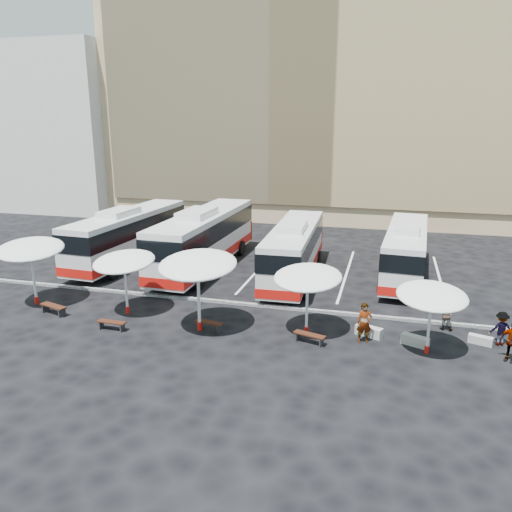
% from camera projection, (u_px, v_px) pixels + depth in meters
% --- Properties ---
extents(ground, '(120.00, 120.00, 0.00)m').
position_uv_depth(ground, '(225.00, 307.00, 27.77)').
color(ground, black).
rests_on(ground, ground).
extents(sandstone_building, '(42.00, 18.25, 29.60)m').
position_uv_depth(sandstone_building, '(316.00, 95.00, 54.11)').
color(sandstone_building, tan).
rests_on(sandstone_building, ground).
extents(apartment_block, '(14.00, 14.00, 18.00)m').
position_uv_depth(apartment_block, '(73.00, 129.00, 58.49)').
color(apartment_block, beige).
rests_on(apartment_block, ground).
extents(curb_divider, '(34.00, 0.25, 0.15)m').
position_uv_depth(curb_divider, '(227.00, 302.00, 28.21)').
color(curb_divider, black).
rests_on(curb_divider, ground).
extents(bay_lines, '(24.15, 12.00, 0.01)m').
position_uv_depth(bay_lines, '(261.00, 267.00, 35.21)').
color(bay_lines, white).
rests_on(bay_lines, ground).
extents(bus_0, '(3.51, 12.85, 4.03)m').
position_uv_depth(bus_0, '(129.00, 234.00, 36.18)').
color(bus_0, silver).
rests_on(bus_0, ground).
extents(bus_1, '(3.35, 13.59, 4.30)m').
position_uv_depth(bus_1, '(204.00, 237.00, 34.55)').
color(bus_1, silver).
rests_on(bus_1, ground).
extents(bus_2, '(3.15, 12.10, 3.81)m').
position_uv_depth(bus_2, '(294.00, 249.00, 32.41)').
color(bus_2, silver).
rests_on(bus_2, ground).
extents(bus_3, '(3.21, 11.65, 3.66)m').
position_uv_depth(bus_3, '(406.00, 250.00, 32.52)').
color(bus_3, silver).
rests_on(bus_3, ground).
extents(sunshade_0, '(4.75, 4.77, 3.74)m').
position_uv_depth(sunshade_0, '(30.00, 249.00, 27.35)').
color(sunshade_0, silver).
rests_on(sunshade_0, ground).
extents(sunshade_1, '(3.61, 3.65, 3.38)m').
position_uv_depth(sunshade_1, '(124.00, 262.00, 26.08)').
color(sunshade_1, silver).
rests_on(sunshade_1, ground).
extents(sunshade_2, '(3.83, 3.88, 3.96)m').
position_uv_depth(sunshade_2, '(198.00, 265.00, 23.77)').
color(sunshade_2, silver).
rests_on(sunshade_2, ground).
extents(sunshade_3, '(3.81, 3.84, 3.38)m').
position_uv_depth(sunshade_3, '(308.00, 278.00, 23.46)').
color(sunshade_3, silver).
rests_on(sunshade_3, ground).
extents(sunshade_4, '(3.55, 3.58, 3.17)m').
position_uv_depth(sunshade_4, '(432.00, 296.00, 21.51)').
color(sunshade_4, silver).
rests_on(sunshade_4, ground).
extents(wood_bench_0, '(1.73, 0.90, 0.51)m').
position_uv_depth(wood_bench_0, '(53.00, 307.00, 26.56)').
color(wood_bench_0, black).
rests_on(wood_bench_0, ground).
extents(wood_bench_1, '(1.49, 0.44, 0.45)m').
position_uv_depth(wood_bench_1, '(112.00, 323.00, 24.59)').
color(wood_bench_1, black).
rests_on(wood_bench_1, ground).
extents(wood_bench_2, '(1.50, 0.64, 0.45)m').
position_uv_depth(wood_bench_2, '(209.00, 324.00, 24.57)').
color(wood_bench_2, black).
rests_on(wood_bench_2, ground).
extents(wood_bench_3, '(1.57, 0.82, 0.47)m').
position_uv_depth(wood_bench_3, '(310.00, 336.00, 23.12)').
color(wood_bench_3, black).
rests_on(wood_bench_3, ground).
extents(conc_bench_0, '(1.36, 0.89, 0.48)m').
position_uv_depth(conc_bench_0, '(369.00, 331.00, 23.92)').
color(conc_bench_0, gray).
rests_on(conc_bench_0, ground).
extents(conc_bench_1, '(1.30, 0.86, 0.46)m').
position_uv_depth(conc_bench_1, '(415.00, 341.00, 22.93)').
color(conc_bench_1, gray).
rests_on(conc_bench_1, ground).
extents(conc_bench_2, '(1.11, 0.67, 0.40)m').
position_uv_depth(conc_bench_2, '(480.00, 340.00, 23.08)').
color(conc_bench_2, gray).
rests_on(conc_bench_2, ground).
extents(passenger_0, '(0.80, 0.63, 1.92)m').
position_uv_depth(passenger_0, '(364.00, 323.00, 23.11)').
color(passenger_0, black).
rests_on(passenger_0, ground).
extents(passenger_1, '(0.87, 0.72, 1.61)m').
position_uv_depth(passenger_1, '(446.00, 314.00, 24.53)').
color(passenger_1, black).
rests_on(passenger_1, ground).
extents(passenger_2, '(1.15, 0.93, 1.82)m').
position_uv_depth(passenger_2, '(512.00, 341.00, 21.27)').
color(passenger_2, black).
rests_on(passenger_2, ground).
extents(passenger_3, '(1.16, 0.82, 1.62)m').
position_uv_depth(passenger_3, '(501.00, 329.00, 22.82)').
color(passenger_3, black).
rests_on(passenger_3, ground).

